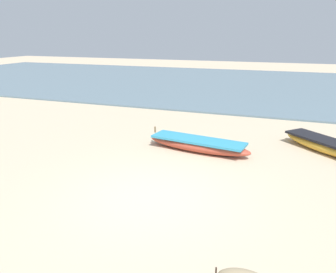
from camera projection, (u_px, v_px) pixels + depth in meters
The scene contains 4 objects.
ground at pixel (152, 198), 7.63m from camera, with size 80.00×80.00×0.00m, color beige.
sea_water at pixel (252, 85), 24.30m from camera, with size 60.00×20.00×0.08m, color slate.
fishing_boat_2 at pixel (327, 146), 10.50m from camera, with size 2.86×2.70×0.60m.
fishing_boat_3 at pixel (198, 144), 10.62m from camera, with size 3.51×1.30×0.59m.
Camera 1 is at (2.73, -6.33, 3.58)m, focal length 35.76 mm.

